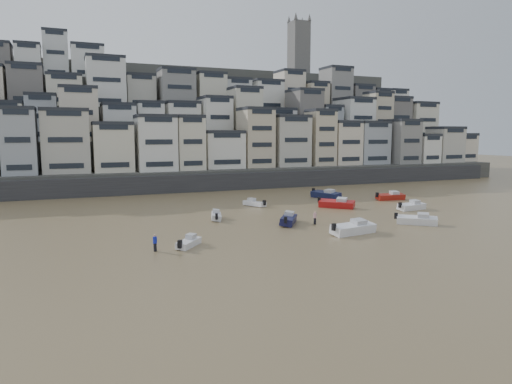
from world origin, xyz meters
name	(u,v)px	position (x,y,z in m)	size (l,w,h in m)	color
ground	(389,299)	(0.00, 0.00, 0.00)	(400.00, 400.00, 0.00)	olive
harbor_wall	(227,181)	(10.00, 65.00, 1.75)	(140.00, 3.00, 3.50)	#38383A
hillside	(199,129)	(14.73, 104.84, 13.01)	(141.04, 66.00, 50.00)	#4C4C47
boat_a	(353,227)	(9.81, 18.82, 0.85)	(6.25, 2.05, 1.70)	white
boat_b	(417,219)	(20.68, 20.51, 0.74)	(5.46, 1.79, 1.49)	silver
boat_c	(289,218)	(5.52, 27.10, 0.75)	(5.51, 1.80, 1.50)	#13143C
boat_d	(412,205)	(27.97, 29.88, 0.72)	(5.31, 1.74, 1.45)	white
boat_e	(337,203)	(18.39, 35.97, 0.82)	(6.04, 1.98, 1.65)	#A71414
boat_f	(216,215)	(-2.23, 33.67, 0.60)	(4.39, 1.44, 1.20)	silver
boat_g	(390,196)	(32.04, 40.01, 0.77)	(5.65, 1.85, 1.54)	maroon
boat_h	(254,202)	(7.01, 42.57, 0.61)	(4.45, 1.46, 1.21)	white
boat_i	(326,193)	(22.44, 46.07, 0.88)	(6.47, 2.12, 1.76)	#141B3F
boat_j	(189,241)	(-9.40, 20.20, 0.56)	(4.08, 1.33, 1.11)	white
person_blue	(155,243)	(-12.96, 19.52, 0.87)	(0.44, 0.44, 1.74)	#1623AB
person_pink	(315,218)	(8.59, 25.64, 0.87)	(0.44, 0.44, 1.74)	#D59699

